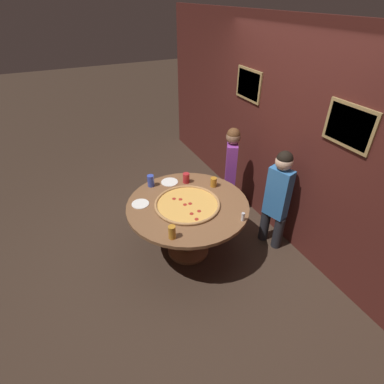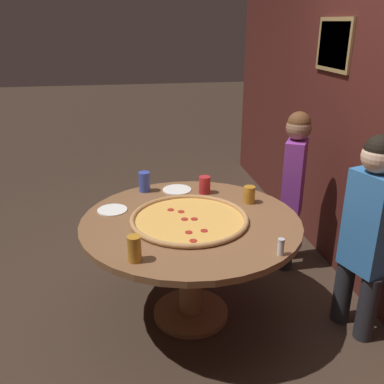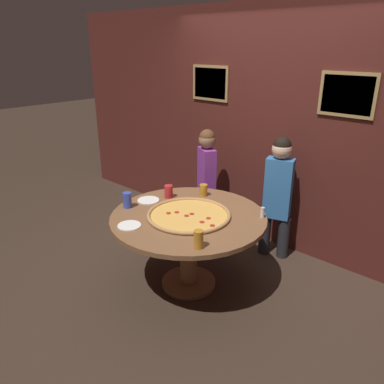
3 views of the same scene
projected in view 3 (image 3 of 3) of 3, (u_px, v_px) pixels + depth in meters
name	position (u px, v px, depth m)	size (l,w,h in m)	color
ground_plane	(189.00, 284.00, 3.65)	(24.00, 24.00, 0.00)	#38281E
back_wall	(269.00, 130.00, 4.07)	(6.40, 0.08, 2.60)	#4C1E19
dining_table	(188.00, 230.00, 3.43)	(1.41, 1.41, 0.74)	brown
giant_pizza	(189.00, 215.00, 3.35)	(0.76, 0.76, 0.03)	#E5A84C
drink_cup_near_left	(127.00, 200.00, 3.51)	(0.08, 0.08, 0.15)	#384CB7
drink_cup_near_right	(199.00, 239.00, 2.81)	(0.07, 0.07, 0.14)	#BC7A23
drink_cup_front_edge	(169.00, 191.00, 3.74)	(0.08, 0.08, 0.13)	#B22328
drink_cup_far_left	(204.00, 190.00, 3.79)	(0.08, 0.08, 0.12)	#BC7A23
white_plate_near_front	(129.00, 225.00, 3.17)	(0.20, 0.20, 0.01)	white
white_plate_right_side	(148.00, 200.00, 3.69)	(0.21, 0.21, 0.01)	white
condiment_shaker	(262.00, 212.00, 3.31)	(0.04, 0.04, 0.10)	silver
diner_side_left	(207.00, 177.00, 4.37)	(0.34, 0.27, 1.29)	#232328
diner_far_left	(278.00, 191.00, 3.89)	(0.35, 0.22, 1.33)	#232328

